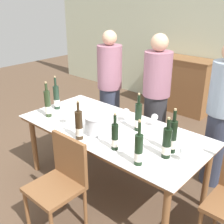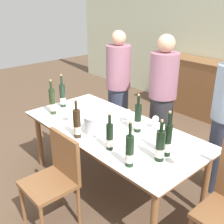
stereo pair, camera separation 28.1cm
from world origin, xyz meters
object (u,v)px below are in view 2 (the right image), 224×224
Objects in this scene: wine_glass_2 at (128,113)px; person_guest_left at (162,102)px; wine_bottle_2 at (160,147)px; wine_bottle_0 at (110,137)px; wine_bottle_4 at (77,124)px; wine_bottle_1 at (52,102)px; person_host at (118,89)px; wine_bottle_5 at (63,96)px; wine_glass_0 at (177,155)px; sideboard_cabinet at (194,86)px; ice_bucket at (95,123)px; wine_bottle_7 at (130,152)px; wine_bottle_3 at (138,119)px; chair_near_front at (56,175)px; dining_table at (112,133)px; wine_glass_3 at (155,120)px; wine_bottle_6 at (168,140)px; wine_glass_1 at (68,114)px.

person_guest_left is (-0.01, 0.59, -0.02)m from wine_glass_2.
wine_bottle_2 reaches higher than wine_glass_2.
wine_bottle_4 is (-0.38, -0.08, 0.01)m from wine_bottle_0.
wine_bottle_1 is 1.04× the size of wine_bottle_4.
wine_glass_2 is 0.93m from person_host.
wine_bottle_5 is 0.88m from wine_glass_2.
sideboard_cabinet is at bearing 119.64° from wine_glass_0.
wine_bottle_1 reaches higher than ice_bucket.
wine_bottle_1 reaches higher than wine_bottle_7.
wine_bottle_2 is 0.54m from wine_bottle_3.
wine_bottle_2 is at bearing -25.38° from wine_glass_2.
chair_near_front is at bearing -87.87° from wine_glass_2.
wine_bottle_4 is (0.65, -0.12, -0.01)m from wine_bottle_1.
wine_glass_0 is 0.08× the size of person_guest_left.
dining_table is 1.09m from person_host.
wine_glass_2 is at bearing 91.49° from dining_table.
wine_glass_2 is at bearing -36.86° from person_host.
ice_bucket reaches higher than wine_glass_3.
person_host is (-1.34, 1.13, -0.07)m from wine_bottle_7.
wine_bottle_6 is 1.04× the size of wine_bottle_7.
wine_glass_2 is (0.61, -2.27, 0.33)m from sideboard_cabinet.
wine_glass_3 is (-0.40, 0.32, -0.04)m from wine_bottle_6.
person_host is (-0.13, -1.71, 0.30)m from sideboard_cabinet.
person_guest_left is at bearing 127.83° from wine_bottle_2.
wine_bottle_6 is 0.47× the size of chair_near_front.
wine_bottle_5 reaches higher than ice_bucket.
wine_bottle_2 reaches higher than wine_glass_1.
dining_table is at bearing 77.89° from wine_bottle_4.
wine_bottle_4 is 0.45× the size of chair_near_front.
wine_bottle_0 is at bearing -12.34° from wine_bottle_5.
wine_glass_2 is (-0.23, 0.09, -0.04)m from wine_bottle_3.
person_host is at bearing 139.79° from wine_bottle_7.
wine_bottle_4 is 0.24× the size of person_guest_left.
wine_bottle_7 is (0.59, -0.35, 0.19)m from dining_table.
dining_table is 2.31× the size of chair_near_front.
person_guest_left reaches higher than wine_bottle_5.
wine_glass_1 is 0.95× the size of wine_glass_2.
wine_glass_3 is (1.14, 0.37, -0.04)m from wine_bottle_5.
person_host is (-0.78, 1.49, 0.28)m from chair_near_front.
wine_bottle_3 is at bearing 32.43° from dining_table.
person_guest_left is at bearing 90.94° from dining_table.
wine_glass_0 is (0.15, -0.06, -0.05)m from wine_bottle_6.
wine_glass_1 is at bearing -150.00° from wine_bottle_3.
dining_table is 4.94× the size of wine_bottle_1.
wine_bottle_2 is 0.27m from wine_bottle_7.
wine_bottle_4 is 2.86× the size of wine_glass_1.
person_guest_left is (-0.04, 1.52, 0.29)m from chair_near_front.
ice_bucket is 1.20m from person_host.
ice_bucket is 1.01m from person_guest_left.
wine_bottle_6 reaches higher than ice_bucket.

